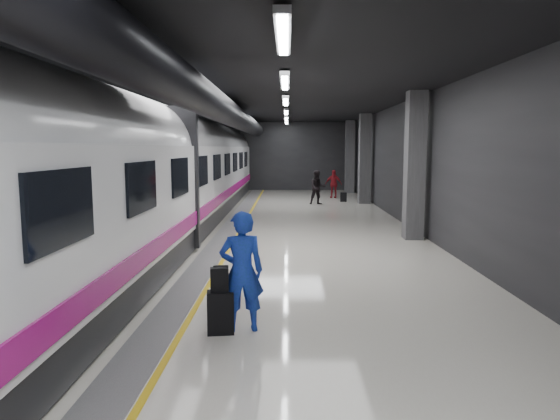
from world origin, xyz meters
TOP-DOWN VIEW (x-y plane):
  - ground at (0.00, 0.00)m, footprint 40.00×40.00m
  - platform_hall at (-0.29, 0.96)m, footprint 10.02×40.02m
  - train at (-3.25, -0.00)m, footprint 3.05×38.00m
  - traveler_main at (-0.03, -5.92)m, footprint 0.76×0.58m
  - suitcase_main at (-0.34, -6.04)m, footprint 0.43×0.30m
  - shoulder_bag at (-0.35, -6.03)m, footprint 0.29×0.18m
  - traveler_far_a at (2.16, 11.40)m, footprint 0.92×0.76m
  - traveler_far_b at (3.26, 14.74)m, footprint 0.99×0.61m
  - suitcase_far at (3.61, 12.72)m, footprint 0.36×0.26m

SIDE VIEW (x-z plane):
  - ground at x=0.00m, z-range 0.00..0.00m
  - suitcase_far at x=3.61m, z-range 0.00..0.49m
  - suitcase_main at x=-0.34m, z-range 0.00..0.65m
  - traveler_far_b at x=3.26m, z-range 0.00..1.58m
  - shoulder_bag at x=-0.35m, z-range 0.65..1.02m
  - traveler_far_a at x=2.16m, z-range 0.00..1.70m
  - traveler_main at x=-0.03m, z-range 0.00..1.86m
  - train at x=-3.25m, z-range 0.04..4.09m
  - platform_hall at x=-0.29m, z-range 1.28..5.79m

